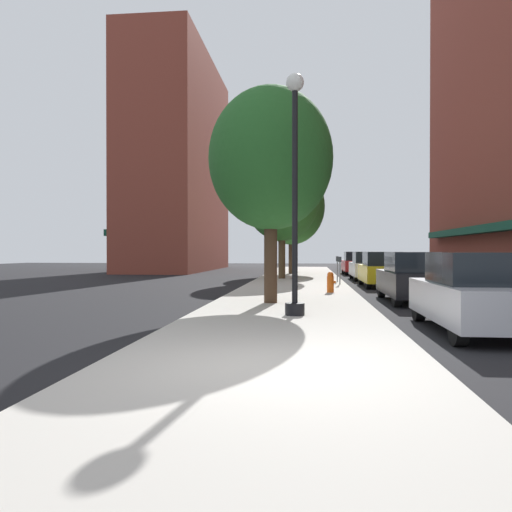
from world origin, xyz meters
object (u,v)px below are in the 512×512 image
Objects in this scene: tree_far at (271,159)px; car_silver at (475,294)px; lamppost at (295,189)px; tree_near at (291,207)px; tree_mid at (282,197)px; car_black at (413,278)px; fire_hydrant at (330,282)px; car_white at (367,266)px; parking_meter_near at (337,266)px; parking_meter_far at (340,267)px; car_red at (356,263)px; car_yellow at (381,270)px.

tree_far is 1.52× the size of car_silver.
tree_far reaches higher than lamppost.
car_silver is at bearing -43.95° from tree_far.
tree_near is 6.45m from tree_mid.
car_black is (4.63, -18.30, -4.03)m from tree_near.
fire_hydrant is 0.18× the size of car_silver.
parking_meter_near is at bearing -119.72° from car_white.
tree_mid is at bearing 121.42° from parking_meter_far.
lamppost is 4.70m from car_silver.
parking_meter_near is 9.21m from car_black.
tree_near reaches higher than parking_meter_far.
car_black reaches higher than fire_hydrant.
tree_near is 6.41m from car_red.
lamppost is 16.64m from tree_mid.
car_yellow is at bearing -92.13° from car_white.
tree_near is 1.13× the size of tree_far.
car_yellow is at bearing -67.50° from tree_near.
car_white is at bearing -50.22° from tree_near.
car_yellow is (1.95, 0.19, -0.14)m from parking_meter_far.
tree_near is (-2.68, 9.30, 3.89)m from parking_meter_near.
car_black is at bearing -90.50° from car_red.
lamppost is at bearing -74.25° from tree_far.
tree_near is 1.02× the size of tree_mid.
parking_meter_far is 12.31m from tree_near.
car_silver and car_black have the same top height.
lamppost reaches higher than fire_hydrant.
tree_near is 25.23m from car_silver.
parking_meter_far is 0.30× the size of car_yellow.
car_yellow is at bearing -90.50° from car_red.
car_white reaches higher than fire_hydrant.
car_red is (4.96, 8.27, -4.02)m from tree_mid.
tree_near reaches higher than car_black.
car_black is at bearing -40.82° from fire_hydrant.
car_white is at bearing -90.50° from car_red.
car_white is at bearing 77.82° from lamppost.
car_red is (4.57, 21.90, -3.68)m from tree_far.
tree_far is (0.06, -20.07, -0.36)m from tree_near.
fire_hydrant is at bearing -106.00° from car_white.
car_white is at bearing 10.02° from tree_mid.
fire_hydrant is 8.81m from car_silver.
lamppost is 1.37× the size of car_black.
tree_near is at bearing 103.28° from parking_meter_far.
lamppost is at bearing -105.52° from car_yellow.
parking_meter_near is at bearing 90.00° from parking_meter_far.
parking_meter_far is at bearing 100.26° from car_silver.
car_black and car_yellow have the same top height.
fire_hydrant is 0.18× the size of car_white.
parking_meter_far is 9.75m from tree_far.
lamppost is 4.50× the size of parking_meter_near.
tree_mid is 6.44m from car_white.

